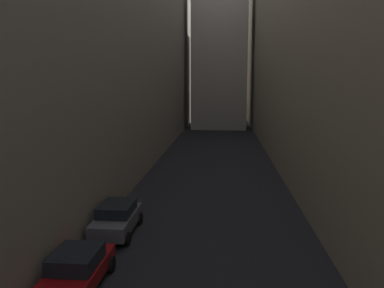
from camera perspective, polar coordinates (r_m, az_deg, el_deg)
The scene contains 5 objects.
ground_plane at distance 42.02m, azimuth 3.44°, elevation -1.32°, with size 264.00×264.00×0.00m, color black.
building_block_left at distance 45.42m, azimuth -12.44°, elevation 13.17°, with size 13.51×108.00×21.98m, color gray.
building_block_right at distance 44.82m, azimuth 18.90°, elevation 13.86°, with size 11.90×108.00×23.38m, color gray.
parked_car_left_third at distance 15.32m, azimuth -16.70°, elevation -17.42°, with size 1.94×4.49×1.46m.
parked_car_left_far at distance 20.08m, azimuth -10.96°, elevation -10.58°, with size 1.95×4.02×1.53m.
Camera 1 is at (0.86, 6.65, 7.44)m, focal length 36.43 mm.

